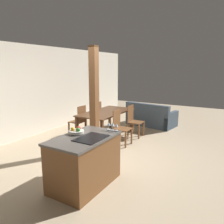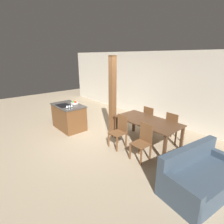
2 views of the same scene
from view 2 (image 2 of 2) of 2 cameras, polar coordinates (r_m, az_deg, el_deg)
ground_plane at (r=5.81m, az=-5.43°, el=-7.97°), size 16.00×16.00×0.00m
wall_back at (r=7.34m, az=12.75°, el=8.24°), size 11.20×0.08×2.70m
kitchen_island at (r=6.45m, az=-13.92°, el=-1.47°), size 1.28×0.78×0.90m
fruit_bowl at (r=6.34m, az=-12.13°, el=2.96°), size 0.27×0.27×0.12m
wine_glass_near at (r=5.67m, az=-14.53°, el=1.72°), size 0.07×0.07×0.14m
wine_glass_middle at (r=5.70m, az=-13.79°, el=1.87°), size 0.07×0.07×0.14m
wine_glass_far at (r=5.74m, az=-13.06°, el=2.03°), size 0.07×0.07×0.14m
dining_table at (r=5.17m, az=11.42°, el=-3.62°), size 1.89×0.96×0.75m
dining_chair_near_left at (r=5.01m, az=2.43°, el=-6.12°), size 0.40×0.40×0.94m
dining_chair_near_right at (r=4.49m, az=10.00°, el=-9.38°), size 0.40×0.40×0.94m
dining_chair_far_left at (r=6.00m, az=12.27°, el=-2.40°), size 0.40×0.40×0.94m
dining_chair_far_right at (r=5.57m, az=19.26°, el=-4.62°), size 0.40×0.40×0.94m
couch at (r=4.00m, az=27.00°, el=-18.54°), size 1.10×1.77×0.82m
timber_post at (r=5.47m, az=0.16°, el=4.65°), size 0.18×0.18×2.54m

